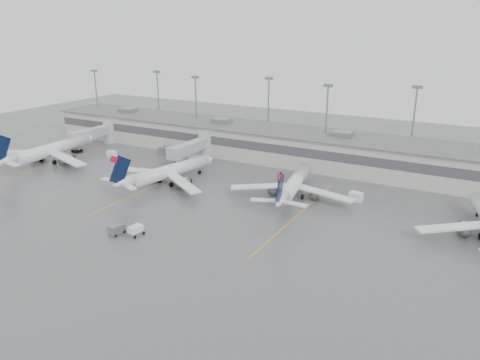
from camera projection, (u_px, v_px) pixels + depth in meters
The scene contains 19 objects.
ground at pixel (145, 244), 77.69m from camera, with size 260.00×260.00×0.00m, color #575759.
terminal at pixel (286, 145), 124.45m from camera, with size 152.00×17.00×9.45m.
light_masts at pixel (296, 112), 126.75m from camera, with size 142.40×8.00×20.60m.
jet_bridge_left at pixel (99, 133), 139.95m from camera, with size 4.00×17.20×7.00m.
jet_bridge_right at pixel (196, 147), 123.82m from camera, with size 4.00×17.20×7.00m.
stand_markings at pixel (220, 199), 97.59m from camera, with size 105.25×40.00×0.01m.
jet_far_left at pixel (48, 150), 122.07m from camera, with size 30.18×33.91×10.96m.
jet_mid_left at pixel (167, 172), 105.66m from camera, with size 26.22×29.70×9.72m.
jet_mid_right at pixel (294, 184), 97.70m from camera, with size 25.86×29.23×9.53m.
baggage_tug at pixel (136, 232), 80.63m from camera, with size 2.08×2.96×1.79m.
baggage_cart at pixel (117, 229), 81.04m from camera, with size 1.86×2.90×1.76m.
gse_uld_a at pixel (112, 154), 128.39m from camera, with size 2.38×1.59×1.69m, color white.
gse_uld_b at pixel (194, 159), 123.51m from camera, with size 2.51×1.67×1.78m, color white.
gse_uld_c at pixel (356, 197), 96.32m from camera, with size 2.62×1.75×1.86m, color white.
gse_loader at pixel (165, 151), 130.90m from camera, with size 2.10×3.36×2.10m, color slate.
cone_a at pixel (106, 151), 133.35m from camera, with size 0.50×0.50×0.80m, color #FA5405.
cone_b at pixel (159, 167), 117.89m from camera, with size 0.48×0.48×0.76m, color #FA5405.
cone_c at pixel (287, 196), 98.73m from camera, with size 0.41×0.41×0.65m, color #FA5405.
cone_d at pixel (458, 224), 84.49m from camera, with size 0.49×0.49×0.77m, color #FA5405.
Camera 1 is at (48.01, -53.78, 34.69)m, focal length 35.00 mm.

